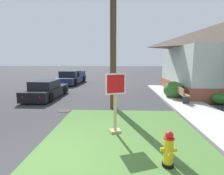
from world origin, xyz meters
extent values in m
plane|color=#333335|center=(0.00, 0.00, 0.00)|extent=(160.00, 160.00, 0.00)
cube|color=#477033|center=(1.90, 1.56, 0.04)|extent=(5.20, 5.73, 0.08)
cube|color=#B2AFA8|center=(5.70, 5.47, 0.06)|extent=(2.20, 15.64, 0.12)
cylinder|color=black|center=(2.89, -0.14, 0.12)|extent=(0.28, 0.28, 0.08)
cylinder|color=yellow|center=(2.89, -0.14, 0.47)|extent=(0.22, 0.22, 0.62)
cylinder|color=red|center=(2.89, -0.14, 0.79)|extent=(0.25, 0.25, 0.03)
sphere|color=red|center=(2.89, -0.14, 0.87)|extent=(0.19, 0.19, 0.19)
cube|color=red|center=(2.89, -0.14, 0.94)|extent=(0.04, 0.04, 0.04)
cylinder|color=yellow|center=(2.74, -0.14, 0.50)|extent=(0.08, 0.09, 0.09)
cylinder|color=yellow|center=(3.04, -0.14, 0.50)|extent=(0.08, 0.09, 0.09)
cylinder|color=yellow|center=(2.89, -0.30, 0.45)|extent=(0.12, 0.09, 0.12)
cube|color=tan|center=(1.57, 1.77, 1.09)|extent=(0.11, 0.11, 2.03)
cube|color=tan|center=(1.57, 1.77, 0.12)|extent=(0.43, 0.38, 0.08)
cube|color=white|center=(1.59, 1.73, 1.81)|extent=(0.68, 0.25, 0.71)
cube|color=red|center=(1.60, 1.71, 1.81)|extent=(0.58, 0.22, 0.61)
cylinder|color=black|center=(-1.12, 4.51, 0.01)|extent=(0.70, 0.70, 0.02)
cube|color=black|center=(-3.37, 7.60, 0.41)|extent=(1.82, 4.23, 0.64)
cube|color=black|center=(-3.37, 7.39, 0.97)|extent=(1.52, 1.96, 0.56)
cylinder|color=black|center=(-4.15, 8.92, 0.31)|extent=(0.23, 0.62, 0.62)
cylinder|color=black|center=(-2.53, 8.88, 0.31)|extent=(0.23, 0.62, 0.62)
cylinder|color=black|center=(-4.21, 6.32, 0.31)|extent=(0.23, 0.62, 0.62)
cylinder|color=black|center=(-2.59, 6.28, 0.31)|extent=(0.23, 0.62, 0.62)
sphere|color=white|center=(-3.84, 9.66, 0.47)|extent=(0.14, 0.14, 0.14)
sphere|color=red|center=(-3.93, 5.56, 0.47)|extent=(0.12, 0.12, 0.12)
sphere|color=white|center=(-2.81, 9.64, 0.47)|extent=(0.14, 0.14, 0.14)
sphere|color=red|center=(-2.90, 5.53, 0.47)|extent=(0.12, 0.12, 0.12)
cube|color=#19234C|center=(-3.70, 15.02, 0.50)|extent=(2.29, 5.59, 0.68)
cube|color=black|center=(-3.74, 14.25, 1.14)|extent=(1.83, 1.52, 0.68)
cube|color=#19234C|center=(-2.70, 15.93, 1.06)|extent=(0.23, 2.31, 0.44)
cube|color=#19234C|center=(-4.59, 16.03, 1.06)|extent=(0.23, 2.31, 0.44)
cube|color=#19234C|center=(-3.55, 17.71, 1.06)|extent=(1.80, 0.20, 0.44)
cylinder|color=black|center=(-2.85, 13.32, 0.38)|extent=(0.30, 0.77, 0.76)
cylinder|color=black|center=(-4.72, 13.42, 0.38)|extent=(0.30, 0.77, 0.76)
cylinder|color=black|center=(-2.67, 16.61, 0.38)|extent=(0.30, 0.77, 0.76)
cylinder|color=black|center=(-4.54, 16.71, 0.38)|extent=(0.30, 0.77, 0.76)
cube|color=#93704C|center=(5.64, 6.57, 0.56)|extent=(0.53, 1.67, 0.06)
cube|color=#93704C|center=(5.46, 6.59, 0.78)|extent=(0.18, 1.65, 0.38)
cube|color=#2D2D33|center=(5.58, 5.83, 0.33)|extent=(0.36, 0.09, 0.41)
cube|color=#2D2D33|center=(5.70, 7.31, 0.33)|extent=(0.36, 0.09, 0.41)
cylinder|color=#4C3823|center=(1.39, 5.09, 4.62)|extent=(0.33, 0.33, 9.25)
ellipsoid|color=#2C6525|center=(7.70, 6.24, 0.34)|extent=(0.93, 0.93, 0.67)
ellipsoid|color=#37712C|center=(5.46, 7.77, 0.59)|extent=(1.35, 1.35, 1.18)
camera|label=1|loc=(1.71, -3.92, 2.58)|focal=27.23mm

